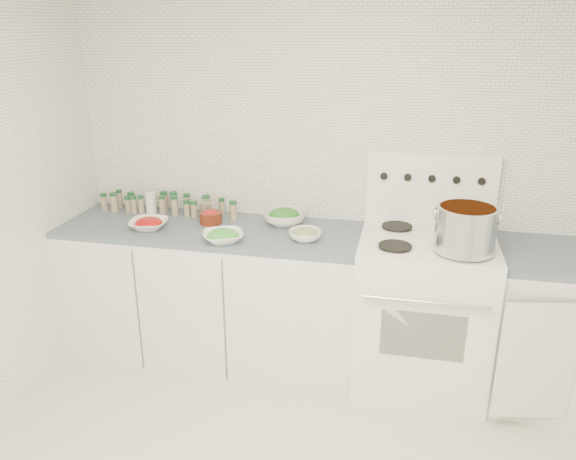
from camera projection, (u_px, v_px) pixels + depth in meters
The scene contains 13 objects.
room_walls at pixel (309, 182), 1.96m from camera, with size 3.54×3.04×2.52m.
counter_left at pixel (214, 293), 3.60m from camera, with size 1.85×0.62×0.90m.
stove at pixel (422, 307), 3.32m from camera, with size 0.76×0.70×1.36m.
counter_right at pixel (570, 329), 3.18m from camera, with size 0.89×0.70×0.90m.
stock_pot at pixel (466, 227), 2.94m from camera, with size 0.34×0.31×0.24m.
bowl_tomato at pixel (149, 224), 3.41m from camera, with size 0.25×0.25×0.08m.
bowl_snowpea at pixel (223, 236), 3.21m from camera, with size 0.30×0.30×0.08m.
bowl_broccoli at pixel (284, 217), 3.49m from camera, with size 0.33×0.33×0.11m.
bowl_zucchini at pixel (305, 234), 3.23m from camera, with size 0.21×0.21×0.08m.
bowl_pepper at pixel (211, 217), 3.51m from camera, with size 0.14×0.14×0.09m.
salt_canister at pixel (151, 203), 3.69m from camera, with size 0.07×0.07×0.14m, color white.
tin_can at pixel (206, 210), 3.61m from camera, with size 0.08×0.08×0.10m, color #A19988.
spice_cluster at pixel (164, 204), 3.69m from camera, with size 0.95×0.16×0.14m.
Camera 1 is at (0.33, -1.87, 2.08)m, focal length 35.00 mm.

